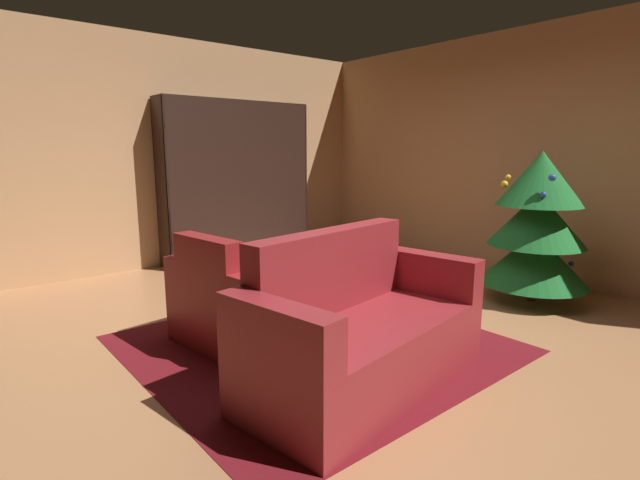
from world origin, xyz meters
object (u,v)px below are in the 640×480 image
object	(u,v)px
decorated_tree	(537,225)
couch_red	(361,334)
armchair_red	(236,305)
bookshelf_unit	(245,182)
coffee_table	(310,297)
book_stack_on_table	(314,285)
bottle_on_table	(298,272)

from	to	relation	value
decorated_tree	couch_red	bearing A→B (deg)	-86.79
armchair_red	decorated_tree	bearing A→B (deg)	72.07
decorated_tree	bookshelf_unit	bearing A→B (deg)	-161.94
coffee_table	book_stack_on_table	size ratio (longest dim) A/B	3.50
book_stack_on_table	decorated_tree	bearing A→B (deg)	80.71
armchair_red	coffee_table	xyz separation A→B (m)	(0.44, 0.36, 0.10)
decorated_tree	coffee_table	bearing A→B (deg)	-100.66
bottle_on_table	couch_red	bearing A→B (deg)	-8.66
bookshelf_unit	book_stack_on_table	size ratio (longest dim) A/B	9.34
bookshelf_unit	armchair_red	size ratio (longest dim) A/B	2.01
armchair_red	coffee_table	world-z (taller)	armchair_red
bottle_on_table	decorated_tree	distance (m)	2.44
bookshelf_unit	book_stack_on_table	world-z (taller)	bookshelf_unit
book_stack_on_table	decorated_tree	xyz separation A→B (m)	(0.39, 2.41, 0.24)
bookshelf_unit	bottle_on_table	distance (m)	3.08
armchair_red	book_stack_on_table	bearing A→B (deg)	34.96
couch_red	coffee_table	xyz separation A→B (m)	(-0.59, 0.07, 0.08)
couch_red	book_stack_on_table	distance (m)	0.57
couch_red	book_stack_on_table	world-z (taller)	couch_red
bookshelf_unit	armchair_red	distance (m)	3.11
book_stack_on_table	bottle_on_table	distance (m)	0.27
armchair_red	bottle_on_table	xyz separation A→B (m)	(0.23, 0.41, 0.23)
bottle_on_table	book_stack_on_table	bearing A→B (deg)	-13.44
book_stack_on_table	decorated_tree	size ratio (longest dim) A/B	0.15
couch_red	bookshelf_unit	bearing A→B (deg)	159.39
bottle_on_table	armchair_red	bearing A→B (deg)	-119.72
coffee_table	bottle_on_table	xyz separation A→B (m)	(-0.21, 0.05, 0.13)
couch_red	decorated_tree	distance (m)	2.51
bookshelf_unit	armchair_red	xyz separation A→B (m)	(2.55, -1.63, -0.71)
couch_red	bottle_on_table	world-z (taller)	couch_red
coffee_table	bookshelf_unit	bearing A→B (deg)	156.85
bookshelf_unit	decorated_tree	xyz separation A→B (m)	(3.44, 1.12, -0.27)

